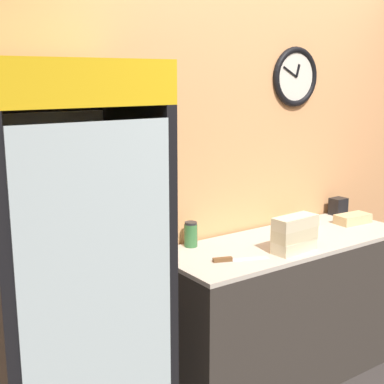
{
  "coord_description": "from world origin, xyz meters",
  "views": [
    {
      "loc": [
        -2.24,
        -1.34,
        1.85
      ],
      "look_at": [
        -0.7,
        0.85,
        1.27
      ],
      "focal_mm": 50.0,
      "sensor_mm": 36.0,
      "label": 1
    }
  ],
  "objects_px": {
    "sandwich_stack_bottom": "(294,246)",
    "chefs_knife": "(233,259)",
    "condiment_jar": "(191,234)",
    "sandwich_stack_middle": "(295,234)",
    "sandwich_stack_top": "(295,222)",
    "napkin_dispenser": "(338,206)",
    "sandwich_flat_right": "(303,223)",
    "beverage_cooler": "(63,258)",
    "sandwich_flat_left": "(353,219)"
  },
  "relations": [
    {
      "from": "napkin_dispenser",
      "to": "condiment_jar",
      "type": "bearing_deg",
      "value": 179.72
    },
    {
      "from": "sandwich_flat_right",
      "to": "napkin_dispenser",
      "type": "height_order",
      "value": "napkin_dispenser"
    },
    {
      "from": "beverage_cooler",
      "to": "sandwich_stack_bottom",
      "type": "bearing_deg",
      "value": -8.7
    },
    {
      "from": "sandwich_stack_bottom",
      "to": "sandwich_stack_middle",
      "type": "xyz_separation_m",
      "value": [
        0.0,
        0.0,
        0.07
      ]
    },
    {
      "from": "sandwich_stack_top",
      "to": "napkin_dispenser",
      "type": "height_order",
      "value": "sandwich_stack_top"
    },
    {
      "from": "sandwich_flat_right",
      "to": "napkin_dispenser",
      "type": "xyz_separation_m",
      "value": [
        0.46,
        0.1,
        0.03
      ]
    },
    {
      "from": "sandwich_flat_right",
      "to": "chefs_knife",
      "type": "height_order",
      "value": "sandwich_flat_right"
    },
    {
      "from": "sandwich_stack_bottom",
      "to": "chefs_knife",
      "type": "bearing_deg",
      "value": 168.42
    },
    {
      "from": "sandwich_stack_bottom",
      "to": "napkin_dispenser",
      "type": "distance_m",
      "value": 0.94
    },
    {
      "from": "sandwich_stack_middle",
      "to": "beverage_cooler",
      "type": "bearing_deg",
      "value": 171.3
    },
    {
      "from": "sandwich_stack_bottom",
      "to": "napkin_dispenser",
      "type": "xyz_separation_m",
      "value": [
        0.85,
        0.4,
        0.03
      ]
    },
    {
      "from": "beverage_cooler",
      "to": "sandwich_flat_left",
      "type": "bearing_deg",
      "value": -0.05
    },
    {
      "from": "sandwich_stack_top",
      "to": "napkin_dispenser",
      "type": "xyz_separation_m",
      "value": [
        0.85,
        0.4,
        -0.11
      ]
    },
    {
      "from": "beverage_cooler",
      "to": "chefs_knife",
      "type": "xyz_separation_m",
      "value": [
        0.9,
        -0.12,
        -0.15
      ]
    },
    {
      "from": "sandwich_flat_left",
      "to": "sandwich_stack_middle",
      "type": "bearing_deg",
      "value": -165.57
    },
    {
      "from": "sandwich_stack_bottom",
      "to": "sandwich_flat_right",
      "type": "relative_size",
      "value": 1.11
    },
    {
      "from": "sandwich_stack_bottom",
      "to": "sandwich_stack_top",
      "type": "relative_size",
      "value": 1.01
    },
    {
      "from": "napkin_dispenser",
      "to": "chefs_knife",
      "type": "bearing_deg",
      "value": -165.22
    },
    {
      "from": "sandwich_stack_bottom",
      "to": "chefs_knife",
      "type": "relative_size",
      "value": 0.93
    },
    {
      "from": "chefs_knife",
      "to": "sandwich_stack_top",
      "type": "bearing_deg",
      "value": -11.58
    },
    {
      "from": "sandwich_flat_right",
      "to": "sandwich_stack_bottom",
      "type": "bearing_deg",
      "value": -142.36
    },
    {
      "from": "beverage_cooler",
      "to": "sandwich_stack_middle",
      "type": "relative_size",
      "value": 6.87
    },
    {
      "from": "chefs_knife",
      "to": "napkin_dispenser",
      "type": "height_order",
      "value": "napkin_dispenser"
    },
    {
      "from": "sandwich_stack_bottom",
      "to": "sandwich_stack_top",
      "type": "distance_m",
      "value": 0.14
    },
    {
      "from": "sandwich_stack_middle",
      "to": "chefs_knife",
      "type": "height_order",
      "value": "sandwich_stack_middle"
    },
    {
      "from": "sandwich_stack_top",
      "to": "sandwich_flat_left",
      "type": "bearing_deg",
      "value": 14.43
    },
    {
      "from": "sandwich_stack_top",
      "to": "napkin_dispenser",
      "type": "bearing_deg",
      "value": 25.29
    },
    {
      "from": "sandwich_flat_left",
      "to": "condiment_jar",
      "type": "bearing_deg",
      "value": 169.59
    },
    {
      "from": "sandwich_flat_left",
      "to": "chefs_knife",
      "type": "height_order",
      "value": "sandwich_flat_left"
    },
    {
      "from": "sandwich_stack_middle",
      "to": "sandwich_flat_right",
      "type": "relative_size",
      "value": 1.1
    },
    {
      "from": "sandwich_stack_middle",
      "to": "sandwich_flat_right",
      "type": "height_order",
      "value": "sandwich_stack_middle"
    },
    {
      "from": "chefs_knife",
      "to": "condiment_jar",
      "type": "xyz_separation_m",
      "value": [
        -0.04,
        0.33,
        0.06
      ]
    },
    {
      "from": "beverage_cooler",
      "to": "napkin_dispenser",
      "type": "bearing_deg",
      "value": 5.58
    },
    {
      "from": "beverage_cooler",
      "to": "sandwich_flat_left",
      "type": "distance_m",
      "value": 2.03
    },
    {
      "from": "sandwich_flat_left",
      "to": "napkin_dispenser",
      "type": "xyz_separation_m",
      "value": [
        0.1,
        0.21,
        0.03
      ]
    },
    {
      "from": "beverage_cooler",
      "to": "sandwich_flat_right",
      "type": "xyz_separation_m",
      "value": [
        1.67,
        0.11,
        -0.13
      ]
    },
    {
      "from": "chefs_knife",
      "to": "napkin_dispenser",
      "type": "relative_size",
      "value": 2.52
    },
    {
      "from": "napkin_dispenser",
      "to": "sandwich_stack_top",
      "type": "bearing_deg",
      "value": -154.71
    },
    {
      "from": "sandwich_stack_bottom",
      "to": "sandwich_stack_middle",
      "type": "bearing_deg",
      "value": 0.0
    },
    {
      "from": "beverage_cooler",
      "to": "chefs_knife",
      "type": "distance_m",
      "value": 0.92
    },
    {
      "from": "sandwich_stack_middle",
      "to": "sandwich_stack_top",
      "type": "bearing_deg",
      "value": 0.0
    },
    {
      "from": "sandwich_stack_top",
      "to": "condiment_jar",
      "type": "bearing_deg",
      "value": 135.88
    },
    {
      "from": "sandwich_flat_left",
      "to": "napkin_dispenser",
      "type": "bearing_deg",
      "value": 64.26
    },
    {
      "from": "sandwich_stack_middle",
      "to": "condiment_jar",
      "type": "height_order",
      "value": "condiment_jar"
    },
    {
      "from": "beverage_cooler",
      "to": "sandwich_stack_top",
      "type": "bearing_deg",
      "value": -8.7
    },
    {
      "from": "sandwich_stack_middle",
      "to": "sandwich_stack_top",
      "type": "height_order",
      "value": "sandwich_stack_top"
    },
    {
      "from": "sandwich_stack_top",
      "to": "chefs_knife",
      "type": "height_order",
      "value": "sandwich_stack_top"
    },
    {
      "from": "sandwich_stack_bottom",
      "to": "condiment_jar",
      "type": "relative_size",
      "value": 1.93
    },
    {
      "from": "sandwich_flat_left",
      "to": "condiment_jar",
      "type": "height_order",
      "value": "condiment_jar"
    },
    {
      "from": "sandwich_stack_middle",
      "to": "condiment_jar",
      "type": "bearing_deg",
      "value": 135.88
    }
  ]
}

